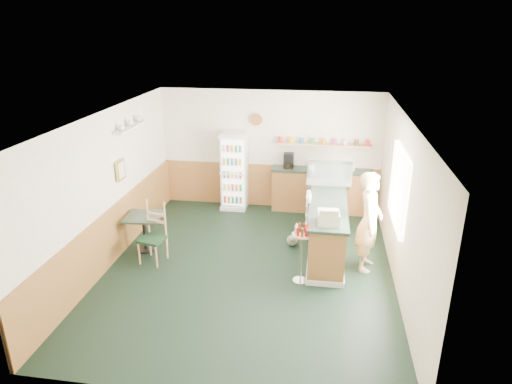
% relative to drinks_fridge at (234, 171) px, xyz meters
% --- Properties ---
extents(ground, '(6.00, 6.00, 0.00)m').
position_rel_drinks_fridge_xyz_m(ground, '(0.79, -2.74, -0.89)').
color(ground, black).
rests_on(ground, ground).
extents(room_envelope, '(5.04, 6.02, 2.72)m').
position_rel_drinks_fridge_xyz_m(room_envelope, '(0.56, -2.01, 0.64)').
color(room_envelope, white).
rests_on(room_envelope, ground).
extents(service_counter, '(0.68, 3.01, 1.01)m').
position_rel_drinks_fridge_xyz_m(service_counter, '(2.14, -1.66, -0.43)').
color(service_counter, '#A86136').
rests_on(service_counter, ground).
extents(back_counter, '(2.24, 0.42, 1.69)m').
position_rel_drinks_fridge_xyz_m(back_counter, '(1.98, 0.06, -0.34)').
color(back_counter, '#A86136').
rests_on(back_counter, ground).
extents(drinks_fridge, '(0.59, 0.52, 1.78)m').
position_rel_drinks_fridge_xyz_m(drinks_fridge, '(0.00, 0.00, 0.00)').
color(drinks_fridge, white).
rests_on(drinks_fridge, ground).
extents(display_case, '(0.89, 0.47, 0.51)m').
position_rel_drinks_fridge_xyz_m(display_case, '(2.14, -0.96, 0.37)').
color(display_case, silver).
rests_on(display_case, service_counter).
extents(cash_register, '(0.37, 0.38, 0.20)m').
position_rel_drinks_fridge_xyz_m(cash_register, '(2.14, -2.83, 0.22)').
color(cash_register, beige).
rests_on(cash_register, service_counter).
extents(shopkeeper, '(0.52, 0.65, 1.78)m').
position_rel_drinks_fridge_xyz_m(shopkeeper, '(2.84, -2.39, 0.00)').
color(shopkeeper, tan).
rests_on(shopkeeper, ground).
extents(condiment_stand, '(0.33, 0.33, 1.02)m').
position_rel_drinks_fridge_xyz_m(condiment_stand, '(1.72, -3.02, -0.19)').
color(condiment_stand, silver).
rests_on(condiment_stand, ground).
extents(newspaper_rack, '(0.09, 0.44, 0.89)m').
position_rel_drinks_fridge_xyz_m(newspaper_rack, '(1.78, -1.79, -0.22)').
color(newspaper_rack, black).
rests_on(newspaper_rack, ground).
extents(cafe_table, '(0.70, 0.70, 0.71)m').
position_rel_drinks_fridge_xyz_m(cafe_table, '(-1.26, -2.35, -0.39)').
color(cafe_table, black).
rests_on(cafe_table, ground).
extents(cafe_chair, '(0.49, 0.49, 1.12)m').
position_rel_drinks_fridge_xyz_m(cafe_chair, '(-0.96, -2.66, -0.30)').
color(cafe_chair, black).
rests_on(cafe_chair, ground).
extents(dog_doorstop, '(0.22, 0.28, 0.26)m').
position_rel_drinks_fridge_xyz_m(dog_doorstop, '(1.49, -1.76, -0.77)').
color(dog_doorstop, gray).
rests_on(dog_doorstop, ground).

